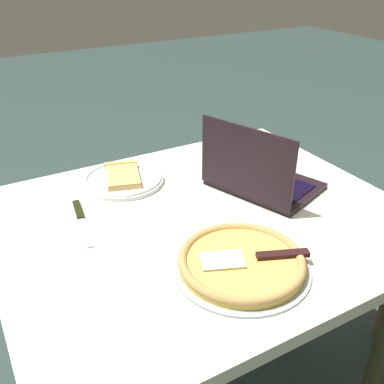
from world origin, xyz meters
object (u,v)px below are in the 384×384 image
laptop (259,177)px  table_knife (81,218)px  pizza_tray (241,262)px  pizza_plate (123,178)px  dining_table (203,237)px

laptop → table_knife: laptop is taller
laptop → table_knife: 0.56m
pizza_tray → table_knife: (-0.27, 0.41, -0.01)m
table_knife → pizza_plate: bearing=39.0°
pizza_plate → pizza_tray: 0.57m
table_knife → dining_table: bearing=-26.6°
dining_table → pizza_plate: pizza_plate is taller
dining_table → table_knife: (-0.32, 0.16, 0.08)m
table_knife → pizza_tray: bearing=-56.1°
laptop → pizza_plate: size_ratio=1.45×
pizza_plate → table_knife: 0.25m
pizza_tray → table_knife: 0.49m
pizza_tray → laptop: bearing=47.4°
dining_table → table_knife: table_knife is taller
pizza_tray → table_knife: pizza_tray is taller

